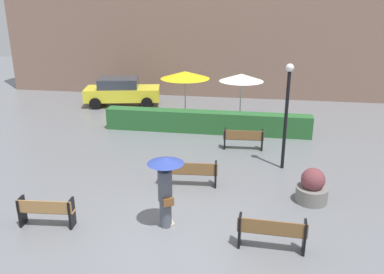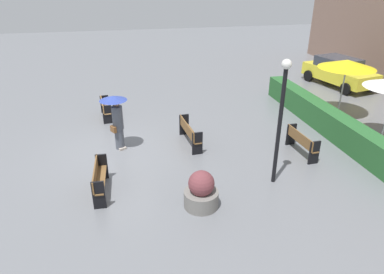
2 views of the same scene
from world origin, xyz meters
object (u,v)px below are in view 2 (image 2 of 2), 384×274
parked_car (339,71)px  bench_near_right (99,178)px  bench_mid_center (189,132)px  patio_umbrella_yellow (347,64)px  pedestrian_with_umbrella (116,115)px  bench_back_row (301,141)px  lamp_post (281,111)px  planter_pot (201,192)px  bench_near_left (105,108)px

parked_car → bench_near_right: bearing=-57.8°
bench_mid_center → bench_near_right: bench_near_right is taller
patio_umbrella_yellow → pedestrian_with_umbrella: bearing=-82.7°
bench_near_right → pedestrian_with_umbrella: pedestrian_with_umbrella is taller
bench_back_row → lamp_post: bearing=-48.5°
pedestrian_with_umbrella → lamp_post: bearing=54.5°
pedestrian_with_umbrella → planter_pot: (4.03, 2.12, -0.85)m
bench_near_right → bench_near_left: bearing=178.9°
lamp_post → parked_car: 11.81m
bench_mid_center → bench_back_row: bench_mid_center is taller
bench_back_row → parked_car: size_ratio=0.37×
planter_pot → patio_umbrella_yellow: patio_umbrella_yellow is taller
planter_pot → lamp_post: bearing=106.9°
patio_umbrella_yellow → parked_car: (-4.19, 2.65, -1.53)m
bench_mid_center → lamp_post: 4.13m
pedestrian_with_umbrella → lamp_post: (3.27, 4.59, 1.02)m
bench_near_left → bench_mid_center: size_ratio=0.80×
bench_mid_center → bench_back_row: bearing=66.3°
patio_umbrella_yellow → parked_car: patio_umbrella_yellow is taller
bench_back_row → planter_pot: 4.73m
bench_near_left → patio_umbrella_yellow: patio_umbrella_yellow is taller
planter_pot → parked_car: (-9.47, 10.29, 0.35)m
bench_back_row → bench_near_right: bearing=-81.9°
bench_near_left → patio_umbrella_yellow: 10.61m
bench_near_right → lamp_post: lamp_post is taller
planter_pot → patio_umbrella_yellow: size_ratio=0.43×
bench_near_left → parked_car: (-2.26, 12.91, 0.34)m
bench_near_right → patio_umbrella_yellow: size_ratio=0.67×
bench_near_right → parked_car: bearing=122.2°
bench_mid_center → planter_pot: planter_pot is taller
bench_mid_center → bench_back_row: (1.62, 3.69, -0.01)m
patio_umbrella_yellow → bench_near_left: bearing=-100.7°
planter_pot → bench_near_left: bearing=-160.1°
bench_back_row → pedestrian_with_umbrella: pedestrian_with_umbrella is taller
planter_pot → bench_mid_center: bearing=173.0°
bench_mid_center → bench_back_row: 4.03m
bench_back_row → planter_pot: size_ratio=1.51×
bench_back_row → bench_near_left: bearing=-126.2°
bench_near_left → planter_pot: planter_pot is taller
bench_near_left → patio_umbrella_yellow: (1.94, 10.26, 1.87)m
bench_mid_center → patio_umbrella_yellow: patio_umbrella_yellow is taller
bench_near_left → planter_pot: 7.68m
bench_near_left → bench_near_right: bearing=-1.1°
lamp_post → pedestrian_with_umbrella: bearing=-125.5°
planter_pot → patio_umbrella_yellow: 9.48m
pedestrian_with_umbrella → parked_car: bearing=113.7°
pedestrian_with_umbrella → bench_near_left: bearing=-171.1°
planter_pot → parked_car: parked_car is taller
bench_near_right → planter_pot: bearing=65.2°
bench_near_left → bench_mid_center: 4.56m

